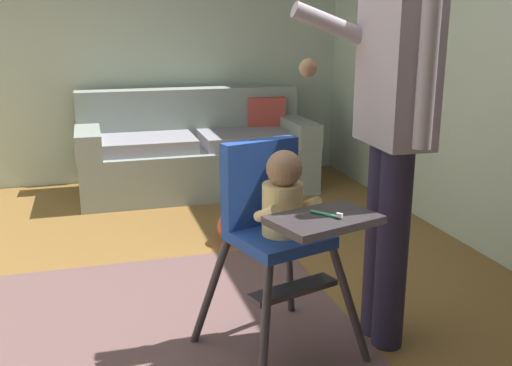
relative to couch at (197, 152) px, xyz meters
name	(u,v)px	position (x,y,z in m)	size (l,w,h in m)	color
ground	(170,344)	(-0.59, -2.46, -0.38)	(5.72, 7.50, 0.10)	olive
wall_far	(117,32)	(-0.59, 0.52, 1.02)	(4.92, 0.06, 2.69)	#B7C5B2
couch	(197,152)	(0.00, 0.00, 0.00)	(1.99, 0.86, 0.86)	gray
high_chair	(279,214)	(-0.14, -2.74, 0.32)	(0.75, 0.83, 0.95)	#353034
adult_standing	(392,132)	(0.35, -2.76, 0.65)	(0.51, 0.51, 1.72)	#29243C
toy_ball	(234,226)	(0.00, -1.37, -0.22)	(0.22, 0.22, 0.22)	#D13D33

